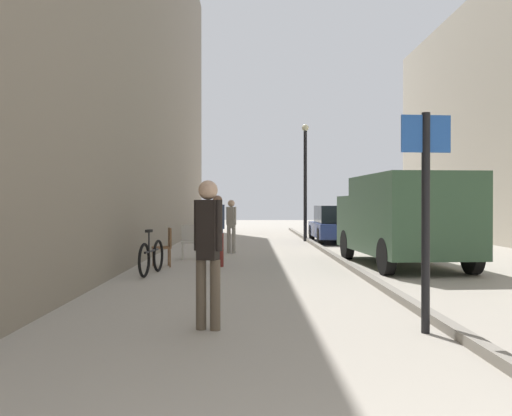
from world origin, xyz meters
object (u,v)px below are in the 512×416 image
(lamp_post, at_px, (305,174))
(pedestrian_main_foreground, at_px, (208,244))
(cafe_chair_near_window, at_px, (189,239))
(cafe_chair_by_doorway, at_px, (165,244))
(parked_car, at_px, (336,224))
(bicycle_leaning, at_px, (151,257))
(pedestrian_mid_block, at_px, (231,222))
(delivery_van, at_px, (403,217))
(pedestrian_far_crossing, at_px, (218,226))
(street_sign_post, at_px, (426,202))

(lamp_post, bearing_deg, pedestrian_main_foreground, -99.63)
(cafe_chair_near_window, bearing_deg, cafe_chair_by_doorway, 73.94)
(pedestrian_main_foreground, distance_m, lamp_post, 16.65)
(pedestrian_main_foreground, relative_size, lamp_post, 0.38)
(parked_car, xyz_separation_m, cafe_chair_by_doorway, (-5.49, -8.72, -0.17))
(pedestrian_main_foreground, bearing_deg, lamp_post, 96.41)
(bicycle_leaning, bearing_deg, pedestrian_mid_block, 80.54)
(delivery_van, xyz_separation_m, cafe_chair_near_window, (-5.41, 1.82, -0.65))
(pedestrian_main_foreground, relative_size, delivery_van, 0.34)
(pedestrian_mid_block, bearing_deg, lamp_post, 83.20)
(parked_car, xyz_separation_m, bicycle_leaning, (-5.56, -10.30, -0.33))
(pedestrian_main_foreground, height_order, pedestrian_mid_block, pedestrian_main_foreground)
(pedestrian_main_foreground, relative_size, pedestrian_mid_block, 1.10)
(pedestrian_main_foreground, relative_size, bicycle_leaning, 1.02)
(pedestrian_far_crossing, bearing_deg, street_sign_post, -83.12)
(pedestrian_mid_block, height_order, cafe_chair_by_doorway, pedestrian_mid_block)
(parked_car, relative_size, cafe_chair_near_window, 4.47)
(cafe_chair_near_window, xyz_separation_m, cafe_chair_by_doorway, (-0.39, -1.88, 0.00))
(street_sign_post, bearing_deg, pedestrian_mid_block, -82.28)
(cafe_chair_by_doorway, bearing_deg, bicycle_leaning, 163.67)
(pedestrian_main_foreground, bearing_deg, cafe_chair_near_window, 113.49)
(delivery_van, height_order, cafe_chair_by_doorway, delivery_van)
(pedestrian_mid_block, distance_m, cafe_chair_by_doorway, 4.08)
(parked_car, bearing_deg, pedestrian_main_foreground, -104.27)
(delivery_van, distance_m, street_sign_post, 7.42)
(parked_car, distance_m, cafe_chair_near_window, 8.53)
(cafe_chair_by_doorway, bearing_deg, lamp_post, -38.81)
(street_sign_post, xyz_separation_m, lamp_post, (0.19, 16.52, 1.18))
(delivery_van, xyz_separation_m, street_sign_post, (-1.68, -7.22, 0.35))
(cafe_chair_near_window, relative_size, cafe_chair_by_doorway, 1.00)
(cafe_chair_near_window, bearing_deg, pedestrian_mid_block, -124.25)
(pedestrian_mid_block, bearing_deg, parked_car, 71.05)
(pedestrian_mid_block, xyz_separation_m, bicycle_leaning, (-1.54, -5.35, -0.57))
(pedestrian_mid_block, height_order, parked_car, pedestrian_mid_block)
(delivery_van, bearing_deg, parked_car, 88.38)
(delivery_van, height_order, lamp_post, lamp_post)
(pedestrian_mid_block, xyz_separation_m, cafe_chair_near_window, (-1.09, -1.90, -0.40))
(pedestrian_mid_block, xyz_separation_m, street_sign_post, (2.64, -10.94, 0.60))
(pedestrian_mid_block, distance_m, street_sign_post, 11.27)
(lamp_post, relative_size, bicycle_leaning, 2.70)
(pedestrian_main_foreground, bearing_deg, parked_car, 91.92)
(lamp_post, distance_m, cafe_chair_near_window, 8.73)
(pedestrian_main_foreground, bearing_deg, street_sign_post, 11.70)
(pedestrian_far_crossing, distance_m, street_sign_post, 7.65)
(bicycle_leaning, relative_size, cafe_chair_near_window, 1.88)
(delivery_van, xyz_separation_m, lamp_post, (-1.49, 9.31, 1.53))
(pedestrian_far_crossing, bearing_deg, bicycle_leaning, -146.96)
(cafe_chair_near_window, bearing_deg, parked_car, -131.06)
(pedestrian_far_crossing, height_order, parked_car, pedestrian_far_crossing)
(cafe_chair_by_doorway, bearing_deg, cafe_chair_near_window, -25.79)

